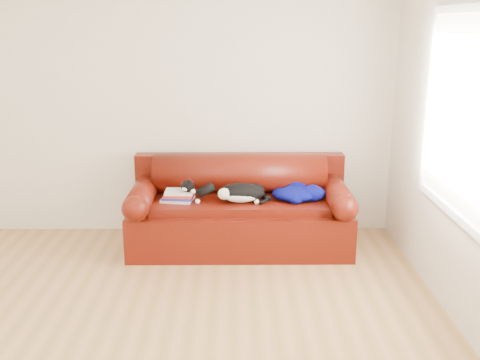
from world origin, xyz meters
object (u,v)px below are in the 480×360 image
Objects in this scene: book_stack at (179,196)px; cat at (241,193)px; blanket at (298,193)px; sofa_base at (240,224)px.

book_stack is 0.59m from cat.
cat is 0.55m from blanket.
book_stack is (-0.58, -0.07, 0.31)m from sofa_base.
blanket is (0.55, -0.04, 0.33)m from sofa_base.
cat is at bearing -171.60° from blanket.
sofa_base is 3.30× the size of cat.
blanket reaches higher than book_stack.
blanket is (0.54, 0.08, -0.02)m from cat.
cat is (0.59, -0.05, 0.04)m from book_stack.
book_stack is at bearing -172.75° from sofa_base.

